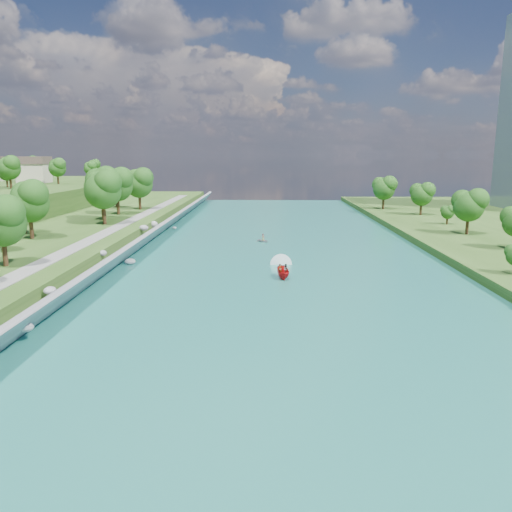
{
  "coord_description": "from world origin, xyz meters",
  "views": [
    {
      "loc": [
        -2.47,
        -60.65,
        17.79
      ],
      "look_at": [
        -3.99,
        14.86,
        2.5
      ],
      "focal_mm": 35.0,
      "sensor_mm": 36.0,
      "label": 1
    }
  ],
  "objects": [
    {
      "name": "river_water",
      "position": [
        0.0,
        20.0,
        0.05
      ],
      "size": [
        55.0,
        240.0,
        0.1
      ],
      "primitive_type": "cube",
      "color": "#1B6868",
      "rests_on": "ground"
    },
    {
      "name": "trees_east",
      "position": [
        38.72,
        36.62,
        6.75
      ],
      "size": [
        15.47,
        141.85,
        11.82
      ],
      "color": "#134813",
      "rests_on": "berm_east"
    },
    {
      "name": "raft",
      "position": [
        -3.06,
        41.66,
        0.48
      ],
      "size": [
        3.6,
        3.75,
        1.69
      ],
      "rotation": [
        0.0,
        0.0,
        0.66
      ],
      "color": "#989BA0",
      "rests_on": "river_water"
    },
    {
      "name": "ground",
      "position": [
        0.0,
        0.0,
        0.0
      ],
      "size": [
        260.0,
        260.0,
        0.0
      ],
      "primitive_type": "plane",
      "color": "#2D5119",
      "rests_on": "ground"
    },
    {
      "name": "trees_west",
      "position": [
        -39.15,
        12.67,
        9.69
      ],
      "size": [
        17.62,
        150.33,
        13.9
      ],
      "color": "#134813",
      "rests_on": "berm_west"
    },
    {
      "name": "motorboat",
      "position": [
        0.05,
        11.91,
        0.85
      ],
      "size": [
        3.6,
        19.08,
        2.17
      ],
      "rotation": [
        0.0,
        0.0,
        3.23
      ],
      "color": "#B60E10",
      "rests_on": "river_water"
    },
    {
      "name": "riprap_bank",
      "position": [
        -25.86,
        18.74,
        1.81
      ],
      "size": [
        4.94,
        236.0,
        4.35
      ],
      "color": "slate",
      "rests_on": "ground"
    },
    {
      "name": "ridge_west",
      "position": [
        -82.5,
        95.0,
        4.5
      ],
      "size": [
        60.0,
        120.0,
        9.0
      ],
      "primitive_type": "cube",
      "color": "#2D5119",
      "rests_on": "ground"
    },
    {
      "name": "riverside_path",
      "position": [
        -32.5,
        20.0,
        3.55
      ],
      "size": [
        3.0,
        200.0,
        0.1
      ],
      "primitive_type": "cube",
      "color": "gray",
      "rests_on": "berm_west"
    },
    {
      "name": "trees_ridge",
      "position": [
        -71.56,
        97.83,
        13.63
      ],
      "size": [
        21.31,
        67.01,
        10.22
      ],
      "color": "#134813",
      "rests_on": "ridge_west"
    }
  ]
}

